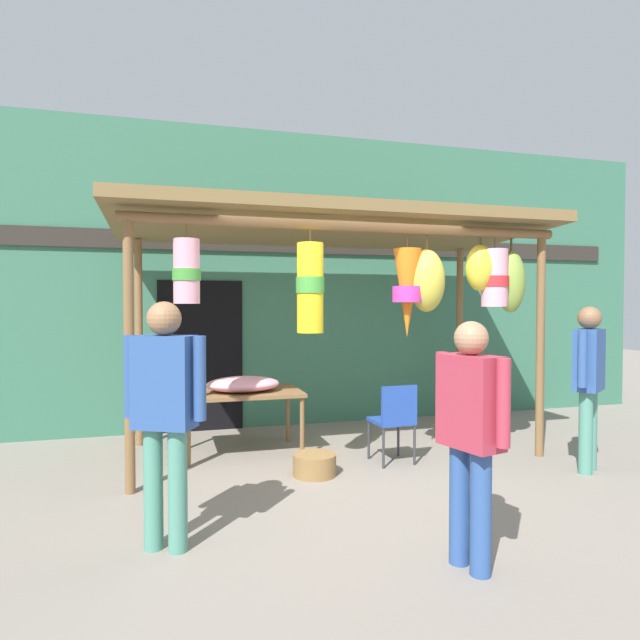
% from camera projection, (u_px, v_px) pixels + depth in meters
% --- Properties ---
extents(ground_plane, '(30.00, 30.00, 0.00)m').
position_uv_depth(ground_plane, '(348.00, 474.00, 5.29)').
color(ground_plane, gray).
extents(shop_facade, '(11.38, 0.29, 4.06)m').
position_uv_depth(shop_facade, '(292.00, 280.00, 7.55)').
color(shop_facade, '#387056').
rests_on(shop_facade, ground_plane).
extents(market_stall_canopy, '(4.79, 2.20, 2.69)m').
position_uv_depth(market_stall_canopy, '(350.00, 244.00, 5.95)').
color(market_stall_canopy, brown).
rests_on(market_stall_canopy, ground_plane).
extents(display_table, '(1.31, 0.82, 0.71)m').
position_uv_depth(display_table, '(242.00, 397.00, 6.02)').
color(display_table, brown).
rests_on(display_table, ground_plane).
extents(flower_heap_on_table, '(0.81, 0.57, 0.17)m').
position_uv_depth(flower_heap_on_table, '(245.00, 384.00, 5.97)').
color(flower_heap_on_table, pink).
rests_on(flower_heap_on_table, display_table).
extents(folding_chair, '(0.42, 0.42, 0.84)m').
position_uv_depth(folding_chair, '(395.00, 416.00, 5.62)').
color(folding_chair, '#2347A8').
rests_on(folding_chair, ground_plane).
extents(wicker_basket_spare, '(0.43, 0.43, 0.21)m').
position_uv_depth(wicker_basket_spare, '(315.00, 465.00, 5.26)').
color(wicker_basket_spare, olive).
rests_on(wicker_basket_spare, ground_plane).
extents(vendor_in_orange, '(0.50, 0.41, 1.66)m').
position_uv_depth(vendor_in_orange, '(589.00, 374.00, 5.35)').
color(vendor_in_orange, '#4C8E7A').
rests_on(vendor_in_orange, ground_plane).
extents(customer_foreground, '(0.54, 0.38, 1.70)m').
position_uv_depth(customer_foreground, '(165.00, 403.00, 3.63)').
color(customer_foreground, '#4C8E7A').
rests_on(customer_foreground, ground_plane).
extents(shopper_by_bananas, '(0.31, 0.58, 1.57)m').
position_uv_depth(shopper_by_bananas, '(470.00, 424.00, 3.37)').
color(shopper_by_bananas, '#2D5193').
rests_on(shopper_by_bananas, ground_plane).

